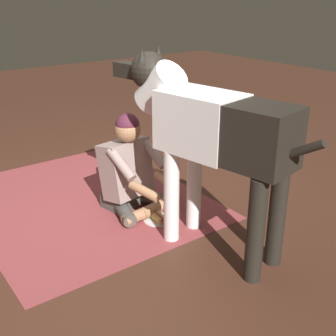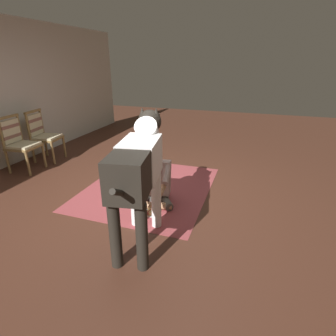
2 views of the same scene
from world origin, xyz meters
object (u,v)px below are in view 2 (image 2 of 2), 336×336
(large_dog, at_px, (139,165))
(hot_dog_on_plate, at_px, (151,211))
(person_sitting_on_floor, at_px, (155,180))
(dining_chair_left_of_pair, at_px, (19,141))
(dining_chair_right_of_pair, at_px, (42,133))

(large_dog, relative_size, hot_dog_on_plate, 7.12)
(person_sitting_on_floor, distance_m, large_dog, 0.96)
(dining_chair_left_of_pair, xyz_separation_m, large_dog, (-1.12, -2.85, 0.33))
(dining_chair_left_of_pair, distance_m, large_dog, 3.07)
(dining_chair_right_of_pair, distance_m, person_sitting_on_floor, 2.85)
(dining_chair_left_of_pair, relative_size, dining_chair_right_of_pair, 1.00)
(dining_chair_left_of_pair, bearing_deg, person_sitting_on_floor, -97.01)
(dining_chair_left_of_pair, distance_m, dining_chair_right_of_pair, 0.57)
(large_dog, height_order, hot_dog_on_plate, large_dog)
(dining_chair_left_of_pair, height_order, hot_dog_on_plate, dining_chair_left_of_pair)
(dining_chair_right_of_pair, bearing_deg, large_dog, -120.60)
(dining_chair_left_of_pair, xyz_separation_m, dining_chair_right_of_pair, (0.57, -0.00, 0.00))
(person_sitting_on_floor, relative_size, large_dog, 0.50)
(dining_chair_right_of_pair, relative_size, person_sitting_on_floor, 1.18)
(dining_chair_right_of_pair, bearing_deg, person_sitting_on_floor, -108.39)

